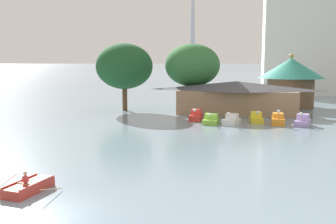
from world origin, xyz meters
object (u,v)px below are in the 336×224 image
object	(u,v)px
pedal_boat_lime	(211,120)
background_building_block	(334,34)
pedal_boat_red	(196,116)
pedal_boat_white	(231,120)
pedal_boat_orange	(278,120)
shoreline_tree_tall_left	(124,66)
pedal_boat_lavender	(303,121)
rowboat_with_rower	(29,187)
pedal_boat_yellow	(256,118)
shoreline_tree_mid	(192,65)
green_roof_pavilion	(291,78)
boathouse	(236,97)

from	to	relation	value
pedal_boat_lime	background_building_block	distance (m)	53.61
pedal_boat_red	pedal_boat_white	size ratio (longest dim) A/B	0.91
pedal_boat_orange	shoreline_tree_tall_left	world-z (taller)	shoreline_tree_tall_left
pedal_boat_lavender	shoreline_tree_tall_left	distance (m)	26.68
rowboat_with_rower	pedal_boat_red	xyz separation A→B (m)	(6.10, 28.01, 0.26)
rowboat_with_rower	pedal_boat_white	distance (m)	27.78
pedal_boat_yellow	pedal_boat_lavender	bearing A→B (deg)	69.69
pedal_boat_white	shoreline_tree_mid	distance (m)	15.26
pedal_boat_red	green_roof_pavilion	size ratio (longest dim) A/B	0.24
pedal_boat_orange	shoreline_tree_mid	bearing A→B (deg)	-131.14
pedal_boat_red	boathouse	size ratio (longest dim) A/B	0.15
shoreline_tree_tall_left	rowboat_with_rower	bearing A→B (deg)	-81.04
pedal_boat_lavender	shoreline_tree_tall_left	world-z (taller)	shoreline_tree_tall_left
green_roof_pavilion	shoreline_tree_tall_left	bearing A→B (deg)	-159.80
rowboat_with_rower	pedal_boat_lime	size ratio (longest dim) A/B	1.32
pedal_boat_lime	boathouse	world-z (taller)	boathouse
pedal_boat_white	pedal_boat_red	bearing A→B (deg)	-101.29
pedal_boat_white	pedal_boat_orange	size ratio (longest dim) A/B	0.94
green_roof_pavilion	shoreline_tree_mid	world-z (taller)	shoreline_tree_mid
pedal_boat_yellow	shoreline_tree_tall_left	bearing A→B (deg)	-120.76
pedal_boat_white	pedal_boat_yellow	size ratio (longest dim) A/B	1.17
pedal_boat_red	pedal_boat_lavender	distance (m)	12.57
pedal_boat_lime	shoreline_tree_mid	distance (m)	14.31
pedal_boat_red	background_building_block	xyz separation A→B (m)	(25.19, 44.53, 12.62)
rowboat_with_rower	pedal_boat_lime	world-z (taller)	pedal_boat_lime
boathouse	pedal_boat_white	bearing A→B (deg)	-92.28
pedal_boat_orange	pedal_boat_lime	bearing A→B (deg)	-79.68
pedal_boat_lavender	shoreline_tree_mid	bearing A→B (deg)	-111.66
pedal_boat_lime	shoreline_tree_tall_left	world-z (taller)	shoreline_tree_tall_left
pedal_boat_orange	rowboat_with_rower	bearing A→B (deg)	-27.68
boathouse	shoreline_tree_mid	world-z (taller)	shoreline_tree_mid
boathouse	shoreline_tree_tall_left	distance (m)	17.11
rowboat_with_rower	boathouse	bearing A→B (deg)	-8.50
green_roof_pavilion	background_building_block	xyz separation A→B (m)	(12.07, 27.52, 8.58)
pedal_boat_white	boathouse	distance (m)	9.39
shoreline_tree_mid	pedal_boat_orange	bearing A→B (deg)	-44.01
pedal_boat_lavender	pedal_boat_red	bearing A→B (deg)	-79.55
pedal_boat_lavender	boathouse	distance (m)	11.55
pedal_boat_red	pedal_boat_white	world-z (taller)	pedal_boat_red
rowboat_with_rower	green_roof_pavilion	size ratio (longest dim) A/B	0.34
pedal_boat_white	pedal_boat_lavender	world-z (taller)	pedal_boat_lavender
pedal_boat_orange	background_building_block	world-z (taller)	background_building_block
pedal_boat_yellow	pedal_boat_orange	xyz separation A→B (m)	(2.45, -0.75, 0.01)
pedal_boat_red	pedal_boat_white	xyz separation A→B (m)	(4.43, -2.30, -0.05)
rowboat_with_rower	pedal_boat_lavender	xyz separation A→B (m)	(18.57, 26.47, 0.23)
pedal_boat_lime	background_building_block	bearing A→B (deg)	157.77
pedal_boat_orange	boathouse	bearing A→B (deg)	-145.24
pedal_boat_red	pedal_boat_lavender	world-z (taller)	pedal_boat_lavender
pedal_boat_yellow	green_roof_pavilion	size ratio (longest dim) A/B	0.23
pedal_boat_lime	green_roof_pavilion	distance (m)	22.48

